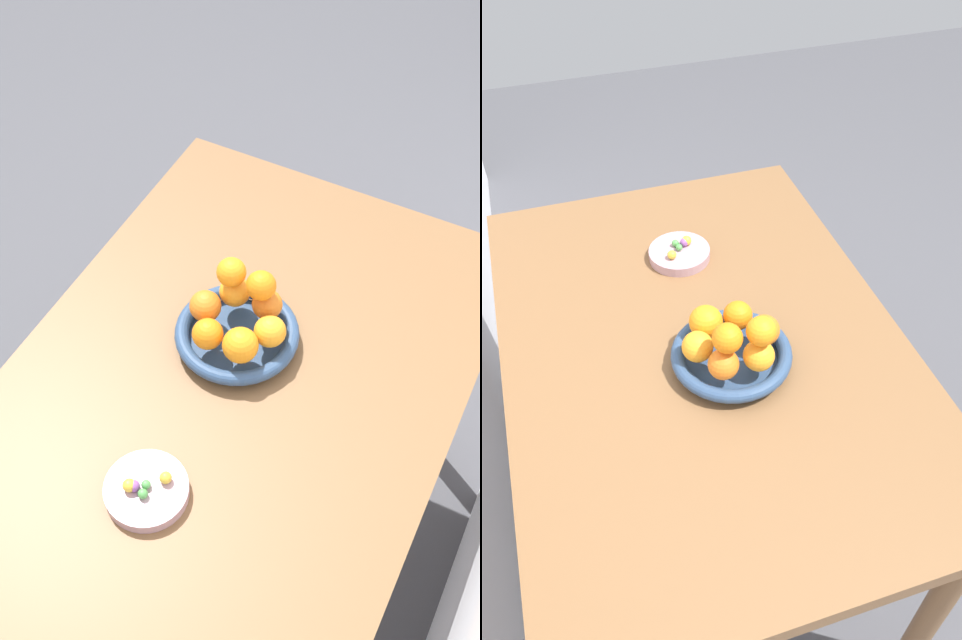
% 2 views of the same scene
% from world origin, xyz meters
% --- Properties ---
extents(ground_plane, '(6.00, 6.00, 0.00)m').
position_xyz_m(ground_plane, '(0.00, 0.00, 0.00)').
color(ground_plane, '#4C4C51').
extents(dining_table, '(1.10, 0.76, 0.74)m').
position_xyz_m(dining_table, '(0.00, 0.00, 0.65)').
color(dining_table, brown).
rests_on(dining_table, ground_plane).
extents(fruit_bowl, '(0.23, 0.23, 0.04)m').
position_xyz_m(fruit_bowl, '(-0.08, -0.03, 0.76)').
color(fruit_bowl, navy).
rests_on(fruit_bowl, dining_table).
extents(candy_dish, '(0.14, 0.14, 0.02)m').
position_xyz_m(candy_dish, '(0.25, -0.02, 0.75)').
color(candy_dish, '#B28C99').
rests_on(candy_dish, dining_table).
extents(orange_0, '(0.06, 0.06, 0.06)m').
position_xyz_m(orange_0, '(-0.08, -0.10, 0.81)').
color(orange_0, orange).
rests_on(orange_0, fruit_bowl).
extents(orange_1, '(0.06, 0.06, 0.06)m').
position_xyz_m(orange_1, '(-0.02, -0.06, 0.81)').
color(orange_1, orange).
rests_on(orange_1, fruit_bowl).
extents(orange_2, '(0.06, 0.06, 0.06)m').
position_xyz_m(orange_2, '(-0.03, -0.00, 0.81)').
color(orange_2, orange).
rests_on(orange_2, fruit_bowl).
extents(orange_3, '(0.06, 0.06, 0.06)m').
position_xyz_m(orange_3, '(-0.08, 0.03, 0.81)').
color(orange_3, orange).
rests_on(orange_3, fruit_bowl).
extents(orange_4, '(0.06, 0.06, 0.06)m').
position_xyz_m(orange_4, '(-0.13, -0.00, 0.81)').
color(orange_4, orange).
rests_on(orange_4, fruit_bowl).
extents(orange_5, '(0.06, 0.06, 0.06)m').
position_xyz_m(orange_5, '(-0.13, -0.07, 0.81)').
color(orange_5, orange).
rests_on(orange_5, fruit_bowl).
extents(orange_6, '(0.05, 0.05, 0.05)m').
position_xyz_m(orange_6, '(-0.12, -0.01, 0.86)').
color(orange_6, orange).
rests_on(orange_6, orange_4).
extents(orange_7, '(0.05, 0.05, 0.05)m').
position_xyz_m(orange_7, '(-0.13, -0.07, 0.86)').
color(orange_7, orange).
rests_on(orange_7, orange_5).
extents(candy_ball_0, '(0.02, 0.02, 0.02)m').
position_xyz_m(candy_ball_0, '(0.25, -0.02, 0.77)').
color(candy_ball_0, '#4C9947').
rests_on(candy_ball_0, candy_dish).
extents(candy_ball_1, '(0.02, 0.02, 0.02)m').
position_xyz_m(candy_ball_1, '(0.27, -0.04, 0.77)').
color(candy_ball_1, '#8C4C99').
rests_on(candy_ball_1, candy_dish).
extents(candy_ball_2, '(0.02, 0.02, 0.02)m').
position_xyz_m(candy_ball_2, '(0.27, -0.04, 0.77)').
color(candy_ball_2, gold).
rests_on(candy_ball_2, candy_dish).
extents(candy_ball_3, '(0.02, 0.02, 0.02)m').
position_xyz_m(candy_ball_3, '(0.23, -0.00, 0.77)').
color(candy_ball_3, gold).
rests_on(candy_ball_3, candy_dish).
extents(candy_ball_4, '(0.02, 0.02, 0.02)m').
position_xyz_m(candy_ball_4, '(0.27, -0.02, 0.77)').
color(candy_ball_4, '#4C9947').
rests_on(candy_ball_4, candy_dish).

